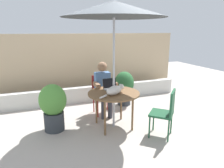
{
  "coord_description": "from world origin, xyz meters",
  "views": [
    {
      "loc": [
        -1.4,
        -3.63,
        1.94
      ],
      "look_at": [
        0.0,
        0.1,
        0.88
      ],
      "focal_mm": 33.03,
      "sensor_mm": 36.0,
      "label": 1
    }
  ],
  "objects_px": {
    "person_seated": "(103,86)",
    "patio_table": "(114,95)",
    "chair_occupied": "(101,91)",
    "chair_empty": "(166,110)",
    "laptop": "(111,86)",
    "potted_plant_by_chair": "(124,86)",
    "cat": "(115,90)",
    "patio_umbrella": "(114,9)",
    "potted_plant_near_fence": "(53,105)"
  },
  "relations": [
    {
      "from": "chair_empty",
      "to": "laptop",
      "type": "distance_m",
      "value": 1.25
    },
    {
      "from": "person_seated",
      "to": "potted_plant_near_fence",
      "type": "height_order",
      "value": "person_seated"
    },
    {
      "from": "patio_umbrella",
      "to": "potted_plant_near_fence",
      "type": "bearing_deg",
      "value": 166.55
    },
    {
      "from": "patio_table",
      "to": "chair_empty",
      "type": "distance_m",
      "value": 1.05
    },
    {
      "from": "laptop",
      "to": "cat",
      "type": "bearing_deg",
      "value": -97.33
    },
    {
      "from": "patio_umbrella",
      "to": "laptop",
      "type": "xyz_separation_m",
      "value": [
        0.03,
        0.27,
        -1.49
      ]
    },
    {
      "from": "cat",
      "to": "chair_empty",
      "type": "bearing_deg",
      "value": -38.45
    },
    {
      "from": "patio_table",
      "to": "potted_plant_near_fence",
      "type": "xyz_separation_m",
      "value": [
        -1.15,
        0.28,
        -0.15
      ]
    },
    {
      "from": "chair_empty",
      "to": "potted_plant_by_chair",
      "type": "relative_size",
      "value": 1.01
    },
    {
      "from": "patio_table",
      "to": "person_seated",
      "type": "relative_size",
      "value": 0.83
    },
    {
      "from": "person_seated",
      "to": "patio_umbrella",
      "type": "bearing_deg",
      "value": -90.0
    },
    {
      "from": "chair_empty",
      "to": "potted_plant_by_chair",
      "type": "height_order",
      "value": "chair_empty"
    },
    {
      "from": "patio_umbrella",
      "to": "potted_plant_near_fence",
      "type": "relative_size",
      "value": 2.6
    },
    {
      "from": "person_seated",
      "to": "potted_plant_near_fence",
      "type": "distance_m",
      "value": 1.23
    },
    {
      "from": "patio_table",
      "to": "laptop",
      "type": "distance_m",
      "value": 0.29
    },
    {
      "from": "patio_table",
      "to": "potted_plant_near_fence",
      "type": "relative_size",
      "value": 1.1
    },
    {
      "from": "cat",
      "to": "potted_plant_near_fence",
      "type": "xyz_separation_m",
      "value": [
        -1.13,
        0.39,
        -0.3
      ]
    },
    {
      "from": "person_seated",
      "to": "patio_table",
      "type": "bearing_deg",
      "value": -90.0
    },
    {
      "from": "laptop",
      "to": "potted_plant_by_chair",
      "type": "xyz_separation_m",
      "value": [
        0.7,
        0.86,
        -0.29
      ]
    },
    {
      "from": "chair_occupied",
      "to": "potted_plant_near_fence",
      "type": "bearing_deg",
      "value": -154.88
    },
    {
      "from": "laptop",
      "to": "patio_umbrella",
      "type": "bearing_deg",
      "value": -96.25
    },
    {
      "from": "cat",
      "to": "potted_plant_by_chair",
      "type": "distance_m",
      "value": 1.48
    },
    {
      "from": "patio_table",
      "to": "laptop",
      "type": "height_order",
      "value": "laptop"
    },
    {
      "from": "patio_table",
      "to": "person_seated",
      "type": "height_order",
      "value": "person_seated"
    },
    {
      "from": "patio_table",
      "to": "chair_occupied",
      "type": "bearing_deg",
      "value": 90.0
    },
    {
      "from": "laptop",
      "to": "person_seated",
      "type": "bearing_deg",
      "value": 94.25
    },
    {
      "from": "chair_occupied",
      "to": "cat",
      "type": "bearing_deg",
      "value": -91.22
    },
    {
      "from": "patio_table",
      "to": "potted_plant_by_chair",
      "type": "xyz_separation_m",
      "value": [
        0.73,
        1.12,
        -0.17
      ]
    },
    {
      "from": "cat",
      "to": "patio_umbrella",
      "type": "bearing_deg",
      "value": 80.19
    },
    {
      "from": "patio_table",
      "to": "patio_umbrella",
      "type": "height_order",
      "value": "patio_umbrella"
    },
    {
      "from": "potted_plant_by_chair",
      "to": "patio_table",
      "type": "bearing_deg",
      "value": -122.89
    },
    {
      "from": "chair_occupied",
      "to": "potted_plant_by_chair",
      "type": "xyz_separation_m",
      "value": [
        0.73,
        0.31,
        -0.03
      ]
    },
    {
      "from": "patio_umbrella",
      "to": "potted_plant_by_chair",
      "type": "relative_size",
      "value": 2.73
    },
    {
      "from": "person_seated",
      "to": "laptop",
      "type": "height_order",
      "value": "person_seated"
    },
    {
      "from": "patio_umbrella",
      "to": "potted_plant_by_chair",
      "type": "distance_m",
      "value": 2.23
    },
    {
      "from": "chair_occupied",
      "to": "laptop",
      "type": "bearing_deg",
      "value": -86.97
    },
    {
      "from": "chair_empty",
      "to": "potted_plant_by_chair",
      "type": "xyz_separation_m",
      "value": [
        -0.02,
        1.84,
        -0.03
      ]
    },
    {
      "from": "chair_occupied",
      "to": "patio_umbrella",
      "type": "bearing_deg",
      "value": -90.0
    },
    {
      "from": "chair_occupied",
      "to": "chair_empty",
      "type": "bearing_deg",
      "value": -64.19
    },
    {
      "from": "chair_occupied",
      "to": "cat",
      "type": "distance_m",
      "value": 0.97
    },
    {
      "from": "chair_occupied",
      "to": "potted_plant_by_chair",
      "type": "bearing_deg",
      "value": 22.9
    },
    {
      "from": "chair_empty",
      "to": "cat",
      "type": "xyz_separation_m",
      "value": [
        -0.76,
        0.61,
        0.28
      ]
    },
    {
      "from": "chair_occupied",
      "to": "potted_plant_near_fence",
      "type": "xyz_separation_m",
      "value": [
        -1.15,
        -0.54,
        -0.01
      ]
    },
    {
      "from": "chair_occupied",
      "to": "chair_empty",
      "type": "distance_m",
      "value": 1.71
    },
    {
      "from": "patio_umbrella",
      "to": "chair_empty",
      "type": "bearing_deg",
      "value": -44.11
    },
    {
      "from": "chair_occupied",
      "to": "potted_plant_near_fence",
      "type": "distance_m",
      "value": 1.27
    },
    {
      "from": "person_seated",
      "to": "cat",
      "type": "height_order",
      "value": "person_seated"
    },
    {
      "from": "laptop",
      "to": "cat",
      "type": "distance_m",
      "value": 0.38
    },
    {
      "from": "chair_occupied",
      "to": "cat",
      "type": "height_order",
      "value": "cat"
    },
    {
      "from": "patio_umbrella",
      "to": "person_seated",
      "type": "bearing_deg",
      "value": 90.0
    }
  ]
}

